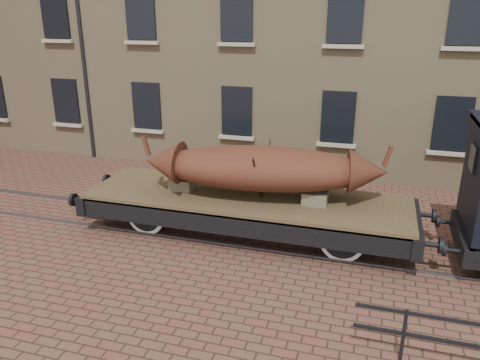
# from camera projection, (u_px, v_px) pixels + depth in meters

# --- Properties ---
(ground) EXTENTS (90.00, 90.00, 0.00)m
(ground) POSITION_uv_depth(u_px,v_px,m) (274.00, 238.00, 11.98)
(ground) COLOR brown
(rail_track) EXTENTS (30.00, 1.52, 0.06)m
(rail_track) POSITION_uv_depth(u_px,v_px,m) (274.00, 237.00, 11.97)
(rail_track) COLOR #59595E
(rail_track) RESTS_ON ground
(flatcar_wagon) EXTENTS (9.19, 2.49, 1.39)m
(flatcar_wagon) POSITION_uv_depth(u_px,v_px,m) (246.00, 204.00, 11.89)
(flatcar_wagon) COLOR brown
(flatcar_wagon) RESTS_ON ground
(iron_boat) EXTENTS (6.05, 2.33, 1.48)m
(iron_boat) POSITION_uv_depth(u_px,v_px,m) (262.00, 168.00, 11.45)
(iron_boat) COLOR #4B2519
(iron_boat) RESTS_ON flatcar_wagon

